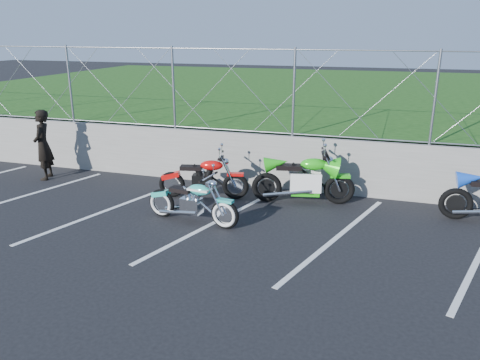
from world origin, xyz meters
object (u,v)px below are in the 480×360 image
(cruiser_turquoise, at_px, (193,203))
(sportbike_green, at_px, (304,181))
(naked_orange, at_px, (205,180))
(person_standing, at_px, (43,145))

(cruiser_turquoise, relative_size, sportbike_green, 0.91)
(naked_orange, distance_m, person_standing, 4.47)
(naked_orange, distance_m, sportbike_green, 2.24)
(sportbike_green, distance_m, person_standing, 6.66)
(person_standing, bearing_deg, cruiser_turquoise, 50.20)
(cruiser_turquoise, relative_size, person_standing, 1.14)
(cruiser_turquoise, height_order, person_standing, person_standing)
(cruiser_turquoise, height_order, naked_orange, naked_orange)
(cruiser_turquoise, xyz_separation_m, sportbike_green, (1.89, 1.77, 0.10))
(cruiser_turquoise, bearing_deg, naked_orange, 110.53)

